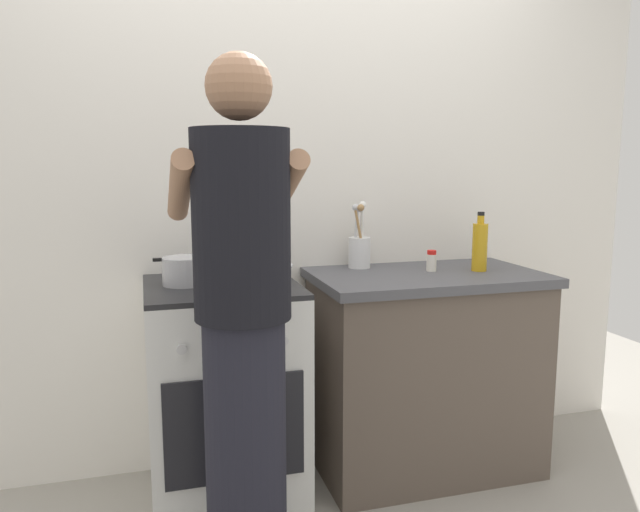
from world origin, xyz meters
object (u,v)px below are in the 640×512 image
object	(u,v)px
mixing_bowl	(258,273)
person	(243,330)
utensil_crock	(359,248)
oil_bottle	(480,246)
pot	(185,271)
stove_range	(224,392)
spice_bottle	(431,261)

from	to	relation	value
mixing_bowl	person	distance (m)	0.54
utensil_crock	oil_bottle	bearing A→B (deg)	-24.98
pot	oil_bottle	size ratio (longest dim) A/B	0.91
pot	oil_bottle	bearing A→B (deg)	-2.15
utensil_crock	pot	bearing A→B (deg)	-167.41
stove_range	spice_bottle	world-z (taller)	spice_bottle
spice_bottle	person	bearing A→B (deg)	-148.11
oil_bottle	stove_range	bearing A→B (deg)	179.10
pot	utensil_crock	bearing A→B (deg)	12.59
pot	person	distance (m)	0.60
stove_range	oil_bottle	xyz separation A→B (m)	(1.14, -0.02, 0.56)
stove_range	person	size ratio (longest dim) A/B	0.53
mixing_bowl	stove_range	bearing A→B (deg)	166.01
person	oil_bottle	bearing A→B (deg)	24.90
pot	spice_bottle	bearing A→B (deg)	0.19
utensil_crock	person	bearing A→B (deg)	-131.04
spice_bottle	oil_bottle	bearing A→B (deg)	-13.92
utensil_crock	spice_bottle	size ratio (longest dim) A/B	3.27
stove_range	oil_bottle	distance (m)	1.27
person	utensil_crock	bearing A→B (deg)	48.96
spice_bottle	mixing_bowl	bearing A→B (deg)	-175.07
oil_bottle	person	xyz separation A→B (m)	(-1.14, -0.53, -0.15)
stove_range	mixing_bowl	distance (m)	0.52
spice_bottle	person	xyz separation A→B (m)	(-0.94, -0.58, -0.09)
mixing_bowl	utensil_crock	bearing A→B (deg)	25.17
pot	spice_bottle	distance (m)	1.07
pot	mixing_bowl	distance (m)	0.29
pot	stove_range	bearing A→B (deg)	-12.11
stove_range	utensil_crock	size ratio (longest dim) A/B	2.94
pot	utensil_crock	world-z (taller)	utensil_crock
utensil_crock	spice_bottle	world-z (taller)	utensil_crock
pot	oil_bottle	distance (m)	1.28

